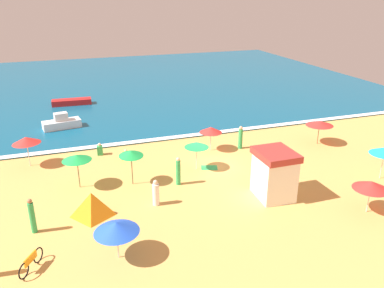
{
  "coord_description": "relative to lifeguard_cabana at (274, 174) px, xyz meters",
  "views": [
    {
      "loc": [
        -9.35,
        -23.04,
        11.52
      ],
      "look_at": [
        -0.56,
        2.66,
        0.8
      ],
      "focal_mm": 36.58,
      "sensor_mm": 36.0,
      "label": 1
    }
  ],
  "objects": [
    {
      "name": "beach_towel_1",
      "position": [
        -2.13,
        4.97,
        -1.48
      ],
      "size": [
        1.32,
        1.12,
        0.01
      ],
      "color": "green",
      "rests_on": "ground_plane"
    },
    {
      "name": "beach_umbrella_8",
      "position": [
        -9.64,
        -2.8,
        0.15
      ],
      "size": [
        2.29,
        2.28,
        1.9
      ],
      "color": "silver",
      "rests_on": "ground_plane"
    },
    {
      "name": "beach_umbrella_1",
      "position": [
        -13.94,
        9.41,
        0.43
      ],
      "size": [
        2.71,
        2.71,
        2.18
      ],
      "color": "silver",
      "rests_on": "ground_plane"
    },
    {
      "name": "beachgoer_5",
      "position": [
        -7.36,
        8.26,
        -1.16
      ],
      "size": [
        0.62,
        0.62,
        0.8
      ],
      "color": "orange",
      "rests_on": "ground_plane"
    },
    {
      "name": "beach_umbrella_4",
      "position": [
        -0.87,
        7.95,
        0.18
      ],
      "size": [
        1.98,
        1.97,
        1.89
      ],
      "color": "silver",
      "rests_on": "ground_plane"
    },
    {
      "name": "wave_breaker_foam",
      "position": [
        -1.91,
        11.35,
        -1.38
      ],
      "size": [
        57.0,
        0.7,
        0.01
      ],
      "primitive_type": "cube",
      "color": "white",
      "rests_on": "ocean_water"
    },
    {
      "name": "beach_umbrella_6",
      "position": [
        -7.62,
        4.29,
        0.62
      ],
      "size": [
        1.7,
        1.71,
        2.33
      ],
      "color": "#4C3823",
      "rests_on": "ground_plane"
    },
    {
      "name": "beachgoer_6",
      "position": [
        -6.84,
        1.3,
        -0.76
      ],
      "size": [
        0.49,
        0.49,
        1.57
      ],
      "color": "white",
      "rests_on": "ground_plane"
    },
    {
      "name": "beach_umbrella_0",
      "position": [
        -10.85,
        4.93,
        0.53
      ],
      "size": [
        2.22,
        2.22,
        2.21
      ],
      "color": "#4C3823",
      "rests_on": "ground_plane"
    },
    {
      "name": "small_boat_1",
      "position": [
        -11.55,
        16.83,
        -0.92
      ],
      "size": [
        3.39,
        1.79,
        1.38
      ],
      "color": "white",
      "rests_on": "ocean_water"
    },
    {
      "name": "lifeguard_cabana",
      "position": [
        0.0,
        0.0,
        0.0
      ],
      "size": [
        2.08,
        2.48,
        2.91
      ],
      "color": "white",
      "rests_on": "ground_plane"
    },
    {
      "name": "beachgoer_2",
      "position": [
        -4.89,
        3.3,
        -0.59
      ],
      "size": [
        0.36,
        0.36,
        1.86
      ],
      "color": "green",
      "rests_on": "ground_plane"
    },
    {
      "name": "ocean_water",
      "position": [
        -1.91,
        33.05,
        -1.43
      ],
      "size": [
        60.0,
        44.0,
        0.1
      ],
      "primitive_type": "cube",
      "color": "#0F567A",
      "rests_on": "ground_plane"
    },
    {
      "name": "ground_plane",
      "position": [
        -1.91,
        5.05,
        -1.48
      ],
      "size": [
        60.0,
        60.0,
        0.0
      ],
      "primitive_type": "plane",
      "color": "#E0A856"
    },
    {
      "name": "beachgoer_0",
      "position": [
        -9.04,
        9.79,
        -1.08
      ],
      "size": [
        0.44,
        0.44,
        0.93
      ],
      "color": "green",
      "rests_on": "ground_plane"
    },
    {
      "name": "beach_umbrella_2",
      "position": [
        -3.04,
        5.06,
        0.33
      ],
      "size": [
        1.71,
        1.71,
        2.01
      ],
      "color": "silver",
      "rests_on": "ground_plane"
    },
    {
      "name": "beach_tent",
      "position": [
        -10.4,
        1.22,
        -0.77
      ],
      "size": [
        2.1,
        2.0,
        1.42
      ],
      "color": "orange",
      "rests_on": "ground_plane"
    },
    {
      "name": "parked_bicycle",
      "position": [
        -13.41,
        -2.37,
        -1.1
      ],
      "size": [
        0.98,
        1.6,
        0.76
      ],
      "color": "black",
      "rests_on": "ground_plane"
    },
    {
      "name": "beachgoer_7",
      "position": [
        1.45,
        7.56,
        -0.61
      ],
      "size": [
        0.34,
        0.34,
        1.82
      ],
      "color": "green",
      "rests_on": "ground_plane"
    },
    {
      "name": "small_boat_0",
      "position": [
        -10.33,
        24.44,
        -1.09
      ],
      "size": [
        4.1,
        1.38,
        0.59
      ],
      "color": "red",
      "rests_on": "ocean_water"
    },
    {
      "name": "beach_umbrella_9",
      "position": [
        4.08,
        -3.26,
        0.17
      ],
      "size": [
        2.77,
        2.77,
        1.9
      ],
      "color": "silver",
      "rests_on": "ground_plane"
    },
    {
      "name": "beach_umbrella_7",
      "position": [
        7.77,
        6.45,
        0.25
      ],
      "size": [
        3.01,
        3.01,
        1.94
      ],
      "color": "#4C3823",
      "rests_on": "ground_plane"
    },
    {
      "name": "beachgoer_4",
      "position": [
        -13.39,
        0.62,
        -0.56
      ],
      "size": [
        0.35,
        0.35,
        1.92
      ],
      "color": "green",
      "rests_on": "ground_plane"
    }
  ]
}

